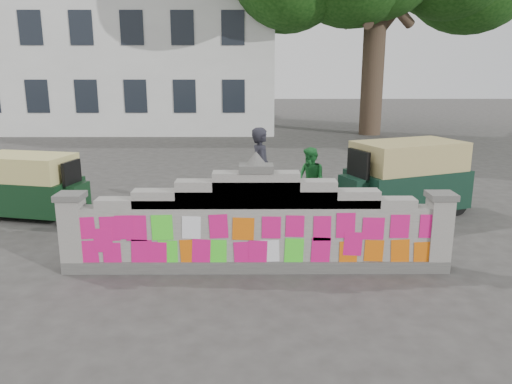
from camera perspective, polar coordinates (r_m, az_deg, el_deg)
ground at (r=8.50m, az=0.02°, el=-8.84°), size 100.00×100.00×0.00m
parapet_wall at (r=8.24m, az=0.02°, el=-4.04°), size 6.48×0.44×2.01m
building at (r=30.64m, az=-13.92°, el=14.83°), size 16.00×10.00×8.90m
cyclist_bike at (r=10.79m, az=0.58°, el=-0.83°), size 2.16×1.02×1.09m
cyclist_rider at (r=10.70m, az=0.59°, el=1.14°), size 0.54×0.73×1.85m
pedestrian at (r=11.69m, az=6.25°, el=1.34°), size 0.91×0.94×1.53m
rickshaw_left at (r=12.36m, az=-24.42°, el=0.74°), size 2.66×1.66×1.43m
rickshaw_right at (r=11.98m, az=16.63°, el=1.67°), size 3.13×2.28×1.68m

